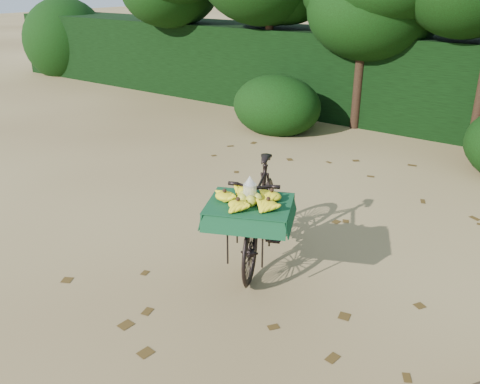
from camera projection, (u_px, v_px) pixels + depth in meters
The scene contains 6 objects.
ground at pixel (300, 267), 5.43m from camera, with size 80.00×80.00×0.00m, color tan.
vendor_bicycle at pixel (260, 211), 5.42m from camera, with size 1.33×1.94×1.10m.
hedge_backdrop at pixel (464, 87), 9.78m from camera, with size 26.00×1.80×1.80m, color black.
tree_row at pixel (426, 29), 9.10m from camera, with size 14.50×2.00×4.00m, color black, non-canonical shape.
bush_clumps at pixel (460, 139), 8.19m from camera, with size 8.80×1.70×0.90m, color black, non-canonical shape.
leaf_litter at pixel (327, 243), 5.92m from camera, with size 7.00×7.30×0.01m, color #473113, non-canonical shape.
Camera 1 is at (2.22, -4.17, 2.87)m, focal length 38.00 mm.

